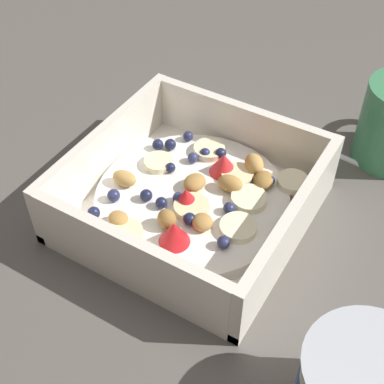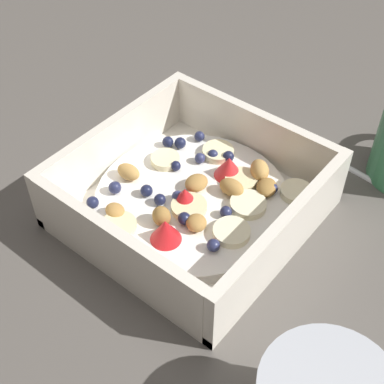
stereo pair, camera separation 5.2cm
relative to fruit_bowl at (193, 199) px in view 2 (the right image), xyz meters
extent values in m
plane|color=#56514C|center=(0.00, -0.02, -0.02)|extent=(2.40, 2.40, 0.00)
cube|color=white|center=(0.00, 0.00, -0.02)|extent=(0.21, 0.21, 0.01)
cube|color=white|center=(0.00, -0.10, 0.01)|extent=(0.21, 0.01, 0.07)
cube|color=white|center=(0.00, 0.10, 0.01)|extent=(0.21, 0.01, 0.07)
cube|color=white|center=(-0.10, 0.00, 0.01)|extent=(0.01, 0.19, 0.07)
cube|color=white|center=(0.10, 0.00, 0.01)|extent=(0.01, 0.19, 0.07)
cylinder|color=white|center=(0.00, 0.00, 0.00)|extent=(0.19, 0.19, 0.01)
cylinder|color=beige|center=(0.02, 0.01, 0.01)|extent=(0.05, 0.05, 0.01)
cylinder|color=beige|center=(0.07, -0.03, 0.01)|extent=(0.04, 0.04, 0.01)
cylinder|color=#F7EFC6|center=(-0.02, 0.05, 0.01)|extent=(0.04, 0.04, 0.01)
cylinder|color=#F4EAB7|center=(-0.02, -0.05, 0.01)|extent=(0.04, 0.04, 0.01)
cylinder|color=#F4EAB7|center=(-0.06, -0.02, 0.01)|extent=(0.05, 0.05, 0.01)
cylinder|color=beige|center=(-0.05, 0.02, 0.01)|extent=(0.04, 0.04, 0.01)
cylinder|color=#F7EFC6|center=(0.02, 0.06, 0.01)|extent=(0.05, 0.05, 0.01)
cylinder|color=#F7EFC6|center=(-0.07, 0.08, 0.01)|extent=(0.04, 0.04, 0.01)
cone|color=red|center=(0.01, 0.00, 0.01)|extent=(0.03, 0.03, 0.02)
cone|color=red|center=(-0.05, 0.01, 0.01)|extent=(0.04, 0.04, 0.02)
cone|color=red|center=(0.06, 0.01, 0.01)|extent=(0.04, 0.04, 0.02)
sphere|color=#191E3D|center=(-0.04, -0.07, 0.01)|extent=(0.01, 0.01, 0.01)
sphere|color=#23284C|center=(0.04, -0.06, 0.01)|extent=(0.01, 0.01, 0.01)
sphere|color=#191E3D|center=(-0.02, -0.04, 0.01)|extent=(0.01, 0.01, 0.01)
sphere|color=#191E3D|center=(0.07, -0.07, 0.01)|extent=(0.01, 0.01, 0.01)
sphere|color=#191E3D|center=(-0.05, -0.06, 0.01)|extent=(0.01, 0.01, 0.01)
sphere|color=#191E3D|center=(-0.06, 0.00, 0.01)|extent=(0.01, 0.01, 0.01)
sphere|color=#23284C|center=(0.00, 0.04, 0.01)|extent=(0.01, 0.01, 0.01)
sphere|color=navy|center=(-0.04, -0.03, 0.01)|extent=(0.01, 0.01, 0.01)
sphere|color=#191E3D|center=(0.03, 0.01, 0.01)|extent=(0.01, 0.01, 0.01)
sphere|color=navy|center=(0.01, -0.01, 0.01)|extent=(0.01, 0.01, 0.01)
sphere|color=#23284C|center=(-0.06, -0.02, 0.01)|extent=(0.01, 0.01, 0.01)
sphere|color=#23284C|center=(-0.07, -0.05, 0.01)|extent=(0.01, 0.01, 0.01)
sphere|color=#23284C|center=(-0.05, 0.06, 0.01)|extent=(0.01, 0.01, 0.01)
sphere|color=#23284C|center=(0.04, 0.05, 0.01)|extent=(0.01, 0.01, 0.01)
sphere|color=#191E3D|center=(0.03, -0.02, 0.01)|extent=(0.01, 0.01, 0.01)
sphere|color=#191E3D|center=(0.03, -0.04, 0.01)|extent=(0.01, 0.01, 0.01)
ellipsoid|color=olive|center=(0.04, 0.00, 0.01)|extent=(0.02, 0.02, 0.02)
ellipsoid|color=olive|center=(-0.05, 0.05, 0.01)|extent=(0.03, 0.03, 0.01)
ellipsoid|color=tan|center=(0.02, -0.07, 0.01)|extent=(0.02, 0.03, 0.02)
ellipsoid|color=tan|center=(-0.06, 0.03, 0.01)|extent=(0.03, 0.03, 0.02)
ellipsoid|color=#AD7F42|center=(-0.01, -0.01, 0.01)|extent=(0.03, 0.02, 0.01)
ellipsoid|color=#AD7F42|center=(0.03, 0.03, 0.01)|extent=(0.03, 0.03, 0.01)
ellipsoid|color=#AD7F42|center=(0.06, -0.04, 0.01)|extent=(0.02, 0.02, 0.01)
ellipsoid|color=#AD7F42|center=(-0.03, 0.03, 0.01)|extent=(0.02, 0.03, 0.02)
ellipsoid|color=silver|center=(-0.16, 0.05, -0.02)|extent=(0.04, 0.05, 0.01)
camera|label=1|loc=(0.32, 0.19, 0.38)|focal=51.14mm
camera|label=2|loc=(0.29, 0.23, 0.38)|focal=51.14mm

